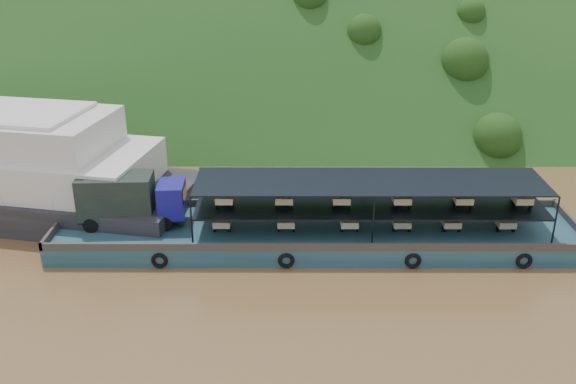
{
  "coord_description": "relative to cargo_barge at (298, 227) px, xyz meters",
  "views": [
    {
      "loc": [
        -1.91,
        -37.25,
        20.44
      ],
      "look_at": [
        -2.0,
        3.0,
        3.2
      ],
      "focal_mm": 40.0,
      "sensor_mm": 36.0,
      "label": 1
    }
  ],
  "objects": [
    {
      "name": "hillside",
      "position": [
        1.33,
        34.25,
        -1.19
      ],
      "size": [
        140.0,
        39.6,
        39.6
      ],
      "primitive_type": "cube",
      "rotation": [
        0.79,
        0.0,
        0.0
      ],
      "color": "#173A15",
      "rests_on": "ground"
    },
    {
      "name": "ground",
      "position": [
        1.33,
        -1.75,
        -1.19
      ],
      "size": [
        160.0,
        160.0,
        0.0
      ],
      "primitive_type": "plane",
      "color": "brown",
      "rests_on": "ground"
    },
    {
      "name": "cargo_barge",
      "position": [
        0.0,
        0.0,
        0.0
      ],
      "size": [
        35.0,
        7.18,
        4.77
      ],
      "color": "#143449",
      "rests_on": "ground"
    }
  ]
}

